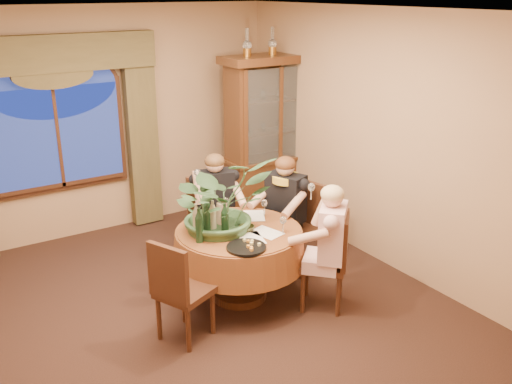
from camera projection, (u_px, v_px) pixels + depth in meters
floor at (202, 311)px, 5.56m from camera, size 5.00×5.00×0.00m
wall_back at (105, 122)px, 7.06m from camera, size 4.50×0.00×4.50m
wall_right at (381, 140)px, 6.23m from camera, size 0.00×5.00×5.00m
ceiling at (191, 11)px, 4.61m from camera, size 5.00×5.00×0.00m
window at (58, 138)px, 6.74m from camera, size 1.62×0.10×1.32m
arched_transom at (50, 71)px, 6.47m from camera, size 1.60×0.06×0.44m
drapery_right at (142, 137)px, 7.26m from camera, size 0.38×0.14×2.32m
swag_valance at (50, 54)px, 6.34m from camera, size 2.45×0.16×0.42m
dining_table at (239, 264)px, 5.69m from camera, size 1.75×1.75×0.75m
china_cabinet at (272, 138)px, 7.59m from camera, size 1.34×0.53×2.17m
oil_lamp_left at (247, 42)px, 6.97m from camera, size 0.11×0.11×0.34m
oil_lamp_center at (272, 41)px, 7.16m from camera, size 0.11×0.11×0.34m
oil_lamp_right at (297, 39)px, 7.35m from camera, size 0.11×0.11×0.34m
chair_right at (323, 261)px, 5.51m from camera, size 0.59×0.59×0.96m
chair_back_right at (301, 229)px, 6.25m from camera, size 0.49×0.49×0.96m
chair_back at (211, 222)px, 6.45m from camera, size 0.49×0.49×0.96m
chair_front_left at (185, 289)px, 5.01m from camera, size 0.55×0.55×0.96m
person_pink at (332, 249)px, 5.40m from camera, size 0.62×0.62×1.28m
person_back at (215, 208)px, 6.39m from camera, size 0.55×0.52×1.28m
person_scarf at (285, 213)px, 6.25m from camera, size 0.57×0.59×1.30m
stoneware_vase at (222, 215)px, 5.59m from camera, size 0.13×0.13×0.25m
centerpiece_plant at (220, 167)px, 5.38m from camera, size 1.00×1.11×0.86m
olive_bowl at (247, 228)px, 5.53m from camera, size 0.15×0.15×0.05m
cheese_platter at (246, 247)px, 5.15m from camera, size 0.36×0.36×0.02m
wine_bottle_0 at (196, 220)px, 5.36m from camera, size 0.07×0.07×0.33m
wine_bottle_1 at (199, 226)px, 5.24m from camera, size 0.07×0.07×0.33m
wine_bottle_2 at (207, 221)px, 5.33m from camera, size 0.07×0.07×0.33m
wine_bottle_3 at (213, 217)px, 5.44m from camera, size 0.07×0.07×0.33m
wine_bottle_4 at (225, 220)px, 5.37m from camera, size 0.07×0.07×0.33m
wine_bottle_5 at (207, 213)px, 5.53m from camera, size 0.07×0.07×0.33m
tasting_paper_0 at (266, 233)px, 5.48m from camera, size 0.28×0.35×0.00m
tasting_paper_1 at (254, 216)px, 5.89m from camera, size 0.33×0.36×0.00m
tasting_paper_2 at (251, 238)px, 5.36m from camera, size 0.28×0.34×0.00m
wine_glass_person_pink at (283, 225)px, 5.44m from camera, size 0.07×0.07×0.18m
wine_glass_person_back at (226, 205)px, 5.92m from camera, size 0.07×0.07×0.18m
wine_glass_person_scarf at (264, 207)px, 5.87m from camera, size 0.07×0.07×0.18m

